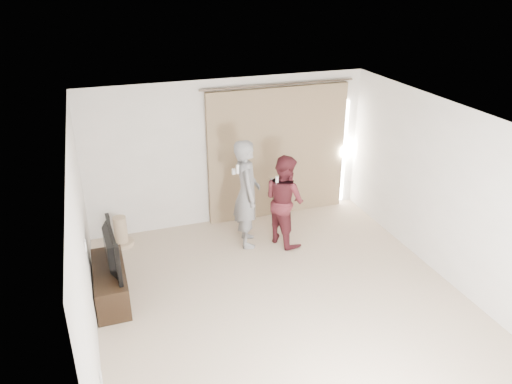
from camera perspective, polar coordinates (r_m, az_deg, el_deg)
The scene contains 10 objects.
floor at distance 7.11m, azimuth 3.40°, elevation -12.70°, with size 5.50×5.50×0.00m, color #BFA98F.
wall_back at distance 8.80m, azimuth -3.14°, elevation 4.55°, with size 5.00×0.04×2.60m, color silver.
wall_left at distance 6.02m, azimuth -19.07°, elevation -6.84°, with size 0.04×5.50×2.60m.
ceiling at distance 5.92m, azimuth 4.02°, elevation 7.78°, with size 5.00×5.50×0.01m, color silver.
curtain at distance 9.04m, azimuth 2.59°, elevation 4.48°, with size 2.80×0.11×2.46m.
tv_console at distance 7.38m, azimuth -16.29°, elevation -9.96°, with size 0.43×1.25×0.48m, color black.
tv at distance 7.10m, azimuth -16.80°, elevation -6.37°, with size 1.04×0.14×0.60m, color black.
scratching_post at distance 8.65m, azimuth -15.16°, elevation -4.64°, with size 0.39×0.39×0.52m.
person_man at distance 8.10m, azimuth -1.06°, elevation -0.17°, with size 0.55×0.73×1.83m.
person_woman at distance 8.21m, azimuth 3.27°, elevation -0.92°, with size 0.80×0.91×1.55m.
Camera 1 is at (-2.22, -5.22, 4.30)m, focal length 35.00 mm.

